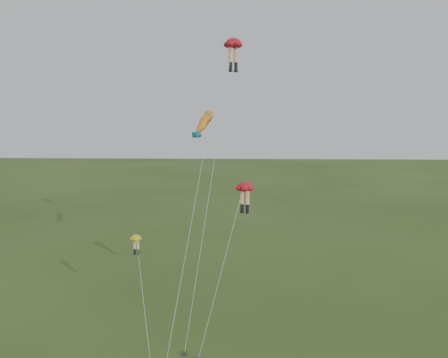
{
  "coord_description": "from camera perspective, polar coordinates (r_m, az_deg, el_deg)",
  "views": [
    {
      "loc": [
        4.3,
        -34.52,
        17.85
      ],
      "look_at": [
        2.73,
        6.0,
        12.26
      ],
      "focal_mm": 40.0,
      "sensor_mm": 36.0,
      "label": 1
    }
  ],
  "objects": [
    {
      "name": "legs_kite_yellow",
      "position": [
        41.51,
        -9.96,
        -7.3
      ],
      "size": [
        3.27,
        8.56,
        7.77
      ],
      "rotation": [
        0.0,
        0.0,
        -0.22
      ],
      "color": "yellow",
      "rests_on": "ground"
    },
    {
      "name": "legs_kite_red_high",
      "position": [
        44.8,
        1.02,
        14.71
      ],
      "size": [
        4.59,
        11.5,
        24.1
      ],
      "rotation": [
        0.0,
        0.0,
        0.5
      ],
      "color": "red",
      "rests_on": "ground"
    },
    {
      "name": "ground",
      "position": [
        39.1,
        -4.61,
        -19.34
      ],
      "size": [
        300.0,
        300.0,
        0.0
      ],
      "primitive_type": "plane",
      "color": "#294518",
      "rests_on": "ground"
    },
    {
      "name": "legs_kite_red_mid",
      "position": [
        38.49,
        2.32,
        -1.38
      ],
      "size": [
        4.32,
        5.65,
        12.4
      ],
      "rotation": [
        0.0,
        0.0,
        -0.38
      ],
      "color": "red",
      "rests_on": "ground"
    },
    {
      "name": "fish_kite",
      "position": [
        43.99,
        -2.25,
        6.39
      ],
      "size": [
        3.1,
        13.76,
        18.07
      ],
      "rotation": [
        0.77,
        0.0,
        -0.64
      ],
      "color": "yellow",
      "rests_on": "ground"
    }
  ]
}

